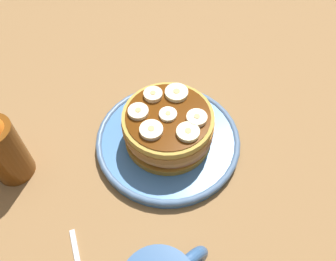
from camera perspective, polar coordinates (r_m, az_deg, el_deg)
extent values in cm
cube|color=olive|center=(57.06, 0.00, -3.01)|extent=(140.00, 140.00, 3.00)
cylinder|color=#3F72B2|center=(55.21, 0.00, -1.75)|extent=(22.54, 22.54, 1.45)
torus|color=#496588|center=(54.79, 0.00, -1.45)|extent=(22.88, 22.88, 1.02)
cylinder|color=#A57227|center=(53.97, -0.07, -1.24)|extent=(13.53, 13.53, 1.14)
cylinder|color=#BD7746|center=(53.32, 0.64, -0.13)|extent=(13.16, 13.16, 1.14)
cylinder|color=#CD8A47|center=(52.36, -0.30, 0.56)|extent=(13.34, 13.34, 1.14)
cylinder|color=#AC7032|center=(51.46, -0.39, 1.33)|extent=(13.83, 13.83, 1.14)
cylinder|color=gold|center=(50.53, -0.58, 2.08)|extent=(13.56, 13.56, 1.14)
cylinder|color=#592B0A|center=(49.98, 0.00, 2.48)|extent=(12.48, 12.48, 0.16)
cylinder|color=beige|center=(49.74, -0.10, 2.57)|extent=(2.61, 2.61, 0.62)
cylinder|color=tan|center=(49.47, -0.10, 2.82)|extent=(0.73, 0.73, 0.08)
cylinder|color=#FCEBC0|center=(48.01, -2.78, 0.03)|extent=(3.31, 3.31, 0.83)
cylinder|color=tan|center=(47.64, -2.80, 0.36)|extent=(0.93, 0.93, 0.08)
cylinder|color=#FAE2BD|center=(49.41, 4.77, 2.04)|extent=(3.00, 3.00, 0.86)
cylinder|color=tan|center=(49.04, 4.80, 2.38)|extent=(0.84, 0.84, 0.08)
cylinder|color=#F9F2B8|center=(52.43, 1.41, 6.22)|extent=(3.53, 3.53, 0.79)
cylinder|color=tan|center=(52.11, 1.42, 6.54)|extent=(0.99, 0.99, 0.08)
cylinder|color=#FBE5B7|center=(52.18, -2.49, 5.92)|extent=(2.87, 2.87, 0.86)
cylinder|color=tan|center=(51.83, -2.51, 6.27)|extent=(0.80, 0.80, 0.08)
cylinder|color=beige|center=(50.23, -4.94, 3.11)|extent=(3.02, 3.02, 0.76)
cylinder|color=tan|center=(49.91, -4.97, 3.41)|extent=(0.85, 0.85, 0.08)
cylinder|color=#F6F2BD|center=(47.68, 2.94, -0.58)|extent=(3.29, 3.29, 0.78)
cylinder|color=tan|center=(47.33, 2.96, -0.28)|extent=(0.92, 0.92, 0.08)
cylinder|color=brown|center=(53.98, -25.49, -3.14)|extent=(5.68, 5.68, 10.50)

